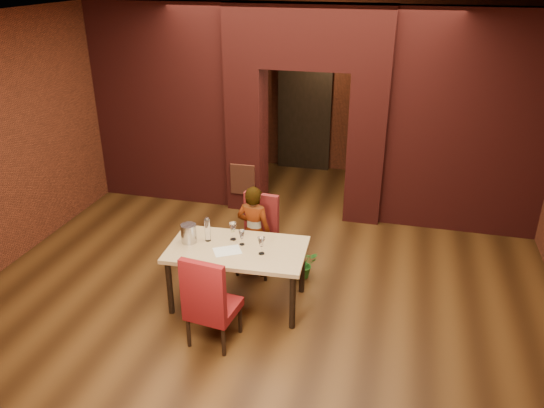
{
  "coord_description": "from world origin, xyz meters",
  "views": [
    {
      "loc": [
        1.47,
        -5.79,
        3.73
      ],
      "look_at": [
        -0.02,
        0.0,
        0.98
      ],
      "focal_mm": 35.0,
      "sensor_mm": 36.0,
      "label": 1
    }
  ],
  "objects_px": {
    "wine_bucket": "(189,233)",
    "potted_plant": "(303,263)",
    "water_bottle": "(207,229)",
    "dining_table": "(238,275)",
    "wine_glass_a": "(233,231)",
    "chair_far": "(256,236)",
    "person_seated": "(254,231)",
    "wine_glass_b": "(242,238)",
    "wine_glass_c": "(261,246)",
    "chair_near": "(213,298)"
  },
  "relations": [
    {
      "from": "potted_plant",
      "to": "wine_glass_b",
      "type": "bearing_deg",
      "value": -132.9
    },
    {
      "from": "chair_near",
      "to": "water_bottle",
      "type": "height_order",
      "value": "chair_near"
    },
    {
      "from": "chair_near",
      "to": "wine_glass_b",
      "type": "distance_m",
      "value": 0.87
    },
    {
      "from": "chair_far",
      "to": "wine_bucket",
      "type": "distance_m",
      "value": 1.01
    },
    {
      "from": "wine_bucket",
      "to": "wine_glass_b",
      "type": "bearing_deg",
      "value": 8.46
    },
    {
      "from": "chair_far",
      "to": "wine_bucket",
      "type": "xyz_separation_m",
      "value": [
        -0.6,
        -0.74,
        0.34
      ]
    },
    {
      "from": "chair_far",
      "to": "wine_glass_a",
      "type": "distance_m",
      "value": 0.66
    },
    {
      "from": "wine_glass_c",
      "to": "wine_bucket",
      "type": "distance_m",
      "value": 0.9
    },
    {
      "from": "person_seated",
      "to": "wine_bucket",
      "type": "distance_m",
      "value": 0.93
    },
    {
      "from": "chair_near",
      "to": "person_seated",
      "type": "xyz_separation_m",
      "value": [
        0.04,
        1.4,
        0.08
      ]
    },
    {
      "from": "wine_bucket",
      "to": "potted_plant",
      "type": "distance_m",
      "value": 1.58
    },
    {
      "from": "person_seated",
      "to": "wine_glass_c",
      "type": "distance_m",
      "value": 0.82
    },
    {
      "from": "wine_glass_b",
      "to": "dining_table",
      "type": "bearing_deg",
      "value": -109.25
    },
    {
      "from": "wine_bucket",
      "to": "potted_plant",
      "type": "relative_size",
      "value": 0.57
    },
    {
      "from": "wine_glass_c",
      "to": "water_bottle",
      "type": "bearing_deg",
      "value": 168.46
    },
    {
      "from": "chair_far",
      "to": "water_bottle",
      "type": "distance_m",
      "value": 0.86
    },
    {
      "from": "wine_bucket",
      "to": "potted_plant",
      "type": "height_order",
      "value": "wine_bucket"
    },
    {
      "from": "potted_plant",
      "to": "wine_glass_a",
      "type": "bearing_deg",
      "value": -142.94
    },
    {
      "from": "chair_far",
      "to": "potted_plant",
      "type": "bearing_deg",
      "value": 5.35
    },
    {
      "from": "dining_table",
      "to": "chair_near",
      "type": "height_order",
      "value": "chair_near"
    },
    {
      "from": "dining_table",
      "to": "water_bottle",
      "type": "relative_size",
      "value": 5.31
    },
    {
      "from": "water_bottle",
      "to": "wine_glass_c",
      "type": "bearing_deg",
      "value": -11.54
    },
    {
      "from": "potted_plant",
      "to": "chair_near",
      "type": "bearing_deg",
      "value": -114.58
    },
    {
      "from": "wine_glass_c",
      "to": "wine_glass_b",
      "type": "bearing_deg",
      "value": 151.77
    },
    {
      "from": "person_seated",
      "to": "wine_glass_b",
      "type": "relative_size",
      "value": 6.76
    },
    {
      "from": "wine_glass_a",
      "to": "dining_table",
      "type": "bearing_deg",
      "value": -59.18
    },
    {
      "from": "wine_glass_a",
      "to": "wine_glass_c",
      "type": "relative_size",
      "value": 1.02
    },
    {
      "from": "wine_glass_c",
      "to": "potted_plant",
      "type": "distance_m",
      "value": 1.08
    },
    {
      "from": "chair_far",
      "to": "wine_glass_b",
      "type": "height_order",
      "value": "chair_far"
    },
    {
      "from": "wine_glass_a",
      "to": "wine_glass_b",
      "type": "distance_m",
      "value": 0.17
    },
    {
      "from": "wine_glass_b",
      "to": "potted_plant",
      "type": "relative_size",
      "value": 0.47
    },
    {
      "from": "person_seated",
      "to": "potted_plant",
      "type": "distance_m",
      "value": 0.77
    },
    {
      "from": "chair_near",
      "to": "wine_glass_c",
      "type": "distance_m",
      "value": 0.81
    },
    {
      "from": "chair_near",
      "to": "wine_glass_b",
      "type": "relative_size",
      "value": 5.87
    },
    {
      "from": "chair_far",
      "to": "chair_near",
      "type": "xyz_separation_m",
      "value": [
        -0.05,
        -1.46,
        0.02
      ]
    },
    {
      "from": "chair_far",
      "to": "person_seated",
      "type": "bearing_deg",
      "value": -93.59
    },
    {
      "from": "dining_table",
      "to": "wine_glass_a",
      "type": "height_order",
      "value": "wine_glass_a"
    },
    {
      "from": "water_bottle",
      "to": "wine_bucket",
      "type": "bearing_deg",
      "value": -157.21
    },
    {
      "from": "water_bottle",
      "to": "dining_table",
      "type": "bearing_deg",
      "value": -11.93
    },
    {
      "from": "wine_bucket",
      "to": "person_seated",
      "type": "bearing_deg",
      "value": 48.85
    },
    {
      "from": "wine_glass_b",
      "to": "water_bottle",
      "type": "distance_m",
      "value": 0.42
    },
    {
      "from": "chair_far",
      "to": "wine_glass_b",
      "type": "distance_m",
      "value": 0.72
    },
    {
      "from": "water_bottle",
      "to": "person_seated",
      "type": "bearing_deg",
      "value": 56.68
    },
    {
      "from": "wine_bucket",
      "to": "water_bottle",
      "type": "bearing_deg",
      "value": 22.79
    },
    {
      "from": "wine_bucket",
      "to": "water_bottle",
      "type": "xyz_separation_m",
      "value": [
        0.2,
        0.08,
        0.04
      ]
    },
    {
      "from": "person_seated",
      "to": "wine_glass_b",
      "type": "bearing_deg",
      "value": 98.89
    },
    {
      "from": "person_seated",
      "to": "water_bottle",
      "type": "relative_size",
      "value": 4.15
    },
    {
      "from": "dining_table",
      "to": "wine_glass_b",
      "type": "height_order",
      "value": "wine_glass_b"
    },
    {
      "from": "wine_glass_b",
      "to": "water_bottle",
      "type": "relative_size",
      "value": 0.61
    },
    {
      "from": "chair_near",
      "to": "wine_glass_a",
      "type": "xyz_separation_m",
      "value": [
        -0.07,
        0.9,
        0.31
      ]
    }
  ]
}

